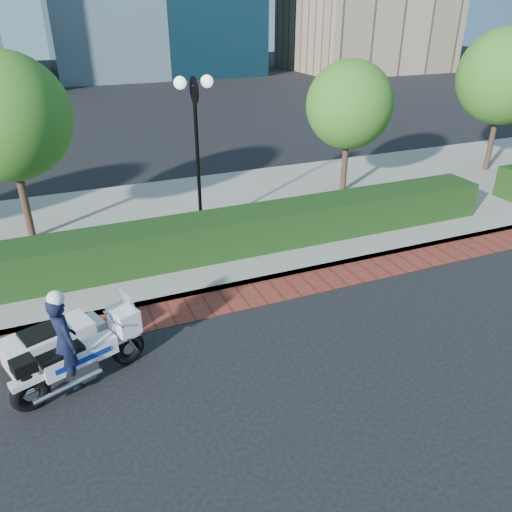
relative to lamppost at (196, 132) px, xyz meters
name	(u,v)px	position (x,y,z in m)	size (l,w,h in m)	color
ground	(231,343)	(-1.00, -5.20, -2.96)	(120.00, 120.00, 0.00)	black
brick_strip	(208,305)	(-1.00, -3.70, -2.95)	(60.00, 1.00, 0.01)	maroon
sidewalk	(161,227)	(-1.00, 0.80, -2.88)	(60.00, 8.00, 0.15)	gray
hedge_main	(181,241)	(-1.00, -1.60, -2.31)	(18.00, 1.20, 1.00)	black
lamppost	(196,132)	(0.00, 0.00, 0.00)	(1.02, 0.70, 4.21)	black
tree_b	(6,117)	(-4.50, 1.30, 0.48)	(3.20, 3.20, 4.89)	#332319
tree_c	(349,105)	(5.50, 1.30, 0.09)	(2.80, 2.80, 4.30)	#332319
tree_d	(505,76)	(12.00, 1.30, 0.65)	(3.40, 3.40, 5.16)	#332319
police_motorcycle	(65,346)	(-3.98, -5.02, -2.28)	(2.48, 1.82, 1.97)	black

